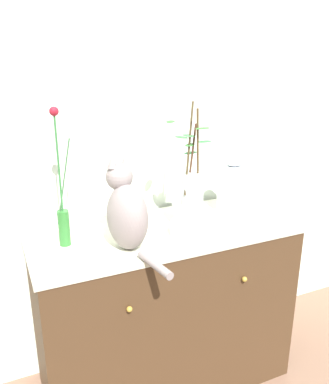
{
  "coord_description": "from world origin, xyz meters",
  "views": [
    {
      "loc": [
        -0.69,
        -1.54,
        1.6
      ],
      "look_at": [
        0.0,
        0.0,
        1.03
      ],
      "focal_mm": 37.3,
      "sensor_mm": 36.0,
      "label": 1
    }
  ],
  "objects_px": {
    "bowl_porcelain": "(191,229)",
    "vase_glass_clear": "(192,194)",
    "sideboard": "(165,307)",
    "jar_lidded_porcelain": "(233,186)",
    "vase_slim_green": "(63,211)",
    "candle_pillar": "(198,207)",
    "cat_sitting": "(127,212)"
  },
  "relations": [
    {
      "from": "bowl_porcelain",
      "to": "vase_glass_clear",
      "type": "bearing_deg",
      "value": 106.03
    },
    {
      "from": "vase_glass_clear",
      "to": "sideboard",
      "type": "bearing_deg",
      "value": 128.12
    },
    {
      "from": "jar_lidded_porcelain",
      "to": "sideboard",
      "type": "bearing_deg",
      "value": -175.47
    },
    {
      "from": "vase_slim_green",
      "to": "jar_lidded_porcelain",
      "type": "xyz_separation_m",
      "value": [
        0.83,
        0.01,
        0.0
      ]
    },
    {
      "from": "sideboard",
      "to": "jar_lidded_porcelain",
      "type": "height_order",
      "value": "jar_lidded_porcelain"
    },
    {
      "from": "sideboard",
      "to": "candle_pillar",
      "type": "xyz_separation_m",
      "value": [
        0.2,
        0.05,
        0.48
      ]
    },
    {
      "from": "bowl_porcelain",
      "to": "jar_lidded_porcelain",
      "type": "height_order",
      "value": "jar_lidded_porcelain"
    },
    {
      "from": "sideboard",
      "to": "vase_slim_green",
      "type": "relative_size",
      "value": 2.14
    },
    {
      "from": "cat_sitting",
      "to": "vase_glass_clear",
      "type": "distance_m",
      "value": 0.3
    },
    {
      "from": "jar_lidded_porcelain",
      "to": "vase_glass_clear",
      "type": "bearing_deg",
      "value": -155.56
    },
    {
      "from": "bowl_porcelain",
      "to": "jar_lidded_porcelain",
      "type": "xyz_separation_m",
      "value": [
        0.3,
        0.14,
        0.12
      ]
    },
    {
      "from": "vase_glass_clear",
      "to": "candle_pillar",
      "type": "distance_m",
      "value": 0.23
    },
    {
      "from": "candle_pillar",
      "to": "bowl_porcelain",
      "type": "bearing_deg",
      "value": -127.38
    },
    {
      "from": "bowl_porcelain",
      "to": "sideboard",
      "type": "bearing_deg",
      "value": 127.93
    },
    {
      "from": "cat_sitting",
      "to": "vase_slim_green",
      "type": "height_order",
      "value": "vase_slim_green"
    },
    {
      "from": "sideboard",
      "to": "candle_pillar",
      "type": "height_order",
      "value": "candle_pillar"
    },
    {
      "from": "bowl_porcelain",
      "to": "candle_pillar",
      "type": "distance_m",
      "value": 0.2
    },
    {
      "from": "cat_sitting",
      "to": "candle_pillar",
      "type": "xyz_separation_m",
      "value": [
        0.42,
        0.15,
        -0.1
      ]
    },
    {
      "from": "vase_glass_clear",
      "to": "jar_lidded_porcelain",
      "type": "relative_size",
      "value": 1.57
    },
    {
      "from": "jar_lidded_porcelain",
      "to": "candle_pillar",
      "type": "distance_m",
      "value": 0.2
    },
    {
      "from": "vase_glass_clear",
      "to": "jar_lidded_porcelain",
      "type": "distance_m",
      "value": 0.33
    },
    {
      "from": "sideboard",
      "to": "bowl_porcelain",
      "type": "xyz_separation_m",
      "value": [
        0.08,
        -0.11,
        0.45
      ]
    },
    {
      "from": "sideboard",
      "to": "jar_lidded_porcelain",
      "type": "distance_m",
      "value": 0.69
    },
    {
      "from": "cat_sitting",
      "to": "vase_glass_clear",
      "type": "xyz_separation_m",
      "value": [
        0.3,
        0.0,
        0.03
      ]
    },
    {
      "from": "cat_sitting",
      "to": "vase_slim_green",
      "type": "bearing_deg",
      "value": 150.37
    },
    {
      "from": "vase_glass_clear",
      "to": "jar_lidded_porcelain",
      "type": "height_order",
      "value": "vase_glass_clear"
    },
    {
      "from": "cat_sitting",
      "to": "jar_lidded_porcelain",
      "type": "relative_size",
      "value": 1.28
    },
    {
      "from": "sideboard",
      "to": "cat_sitting",
      "type": "xyz_separation_m",
      "value": [
        -0.22,
        -0.11,
        0.58
      ]
    },
    {
      "from": "cat_sitting",
      "to": "jar_lidded_porcelain",
      "type": "height_order",
      "value": "cat_sitting"
    },
    {
      "from": "cat_sitting",
      "to": "bowl_porcelain",
      "type": "bearing_deg",
      "value": 0.11
    },
    {
      "from": "vase_slim_green",
      "to": "vase_glass_clear",
      "type": "height_order",
      "value": "vase_glass_clear"
    },
    {
      "from": "bowl_porcelain",
      "to": "candle_pillar",
      "type": "relative_size",
      "value": 1.44
    }
  ]
}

